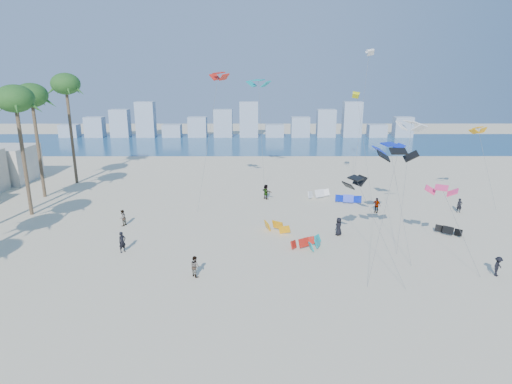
{
  "coord_description": "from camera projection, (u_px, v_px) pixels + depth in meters",
  "views": [
    {
      "loc": [
        2.94,
        -21.89,
        15.07
      ],
      "look_at": [
        3.0,
        16.0,
        4.5
      ],
      "focal_mm": 30.11,
      "sensor_mm": 36.0,
      "label": 1
    }
  ],
  "objects": [
    {
      "name": "kitesurfer_mid",
      "position": [
        195.0,
        266.0,
        32.71
      ],
      "size": [
        1.0,
        1.01,
        1.65
      ],
      "primitive_type": "imported",
      "rotation": [
        0.0,
        0.0,
        2.33
      ],
      "color": "gray",
      "rests_on": "ground"
    },
    {
      "name": "kitesurfers_far",
      "position": [
        312.0,
        213.0,
        44.96
      ],
      "size": [
        36.97,
        22.25,
        1.84
      ],
      "color": "black",
      "rests_on": "ground"
    },
    {
      "name": "grounded_kites",
      "position": [
        331.0,
        216.0,
        45.33
      ],
      "size": [
        19.11,
        18.32,
        1.01
      ],
      "color": "#0C9599",
      "rests_on": "ground"
    },
    {
      "name": "kitesurfer_near",
      "position": [
        122.0,
        242.0,
        37.09
      ],
      "size": [
        0.77,
        0.8,
        1.85
      ],
      "primitive_type": "imported",
      "rotation": [
        0.0,
        0.0,
        0.88
      ],
      "color": "black",
      "rests_on": "ground"
    },
    {
      "name": "flying_kites",
      "position": [
        344.0,
        107.0,
        44.81
      ],
      "size": [
        33.88,
        34.11,
        18.56
      ],
      "color": "black",
      "rests_on": "ground"
    },
    {
      "name": "distant_skyline",
      "position": [
        238.0,
        124.0,
        103.29
      ],
      "size": [
        85.0,
        3.0,
        8.4
      ],
      "color": "#9EADBF",
      "rests_on": "ground"
    },
    {
      "name": "ocean",
      "position": [
        242.0,
        143.0,
        94.48
      ],
      "size": [
        220.0,
        220.0,
        0.0
      ],
      "primitive_type": "plane",
      "color": "navy",
      "rests_on": "ground"
    },
    {
      "name": "ground",
      "position": [
        205.0,
        339.0,
        25.13
      ],
      "size": [
        220.0,
        220.0,
        0.0
      ],
      "primitive_type": "plane",
      "color": "beige",
      "rests_on": "ground"
    }
  ]
}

